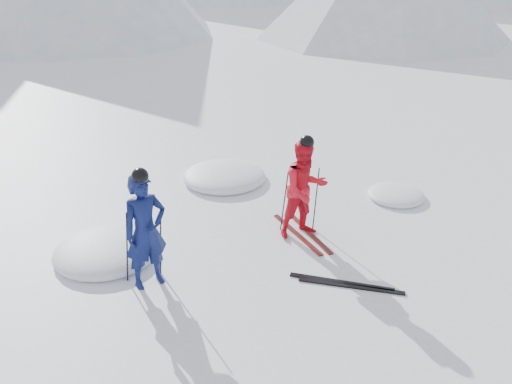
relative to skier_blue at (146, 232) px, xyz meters
name	(u,v)px	position (x,y,z in m)	size (l,w,h in m)	color
ground	(345,247)	(3.52, 0.06, -0.96)	(160.00, 160.00, 0.00)	white
skier_blue	(146,232)	(0.00, 0.00, 0.00)	(0.70, 0.46, 1.92)	#0D164E
skier_red	(305,189)	(2.98, 0.72, -0.03)	(0.91, 0.71, 1.86)	red
pole_blue_left	(127,247)	(-0.30, 0.15, -0.32)	(0.02, 0.02, 1.28)	black
pole_blue_right	(161,239)	(0.25, 0.25, -0.32)	(0.02, 0.02, 1.28)	black
pole_red_left	(284,201)	(2.68, 0.97, -0.34)	(0.02, 0.02, 1.24)	black
pole_red_right	(316,199)	(3.28, 0.87, -0.34)	(0.02, 0.02, 1.24)	black
ski_worn_left	(297,234)	(2.86, 0.72, -0.95)	(0.09, 1.70, 0.03)	black
ski_worn_right	(309,232)	(3.10, 0.72, -0.95)	(0.09, 1.70, 0.03)	black
ski_loose_a	(341,282)	(2.96, -0.96, -0.95)	(0.09, 1.70, 0.03)	black
ski_loose_b	(351,286)	(3.06, -1.11, -0.95)	(0.09, 1.70, 0.03)	black
snow_lumps	(226,211)	(1.83, 2.07, -0.96)	(8.96, 6.37, 0.42)	white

